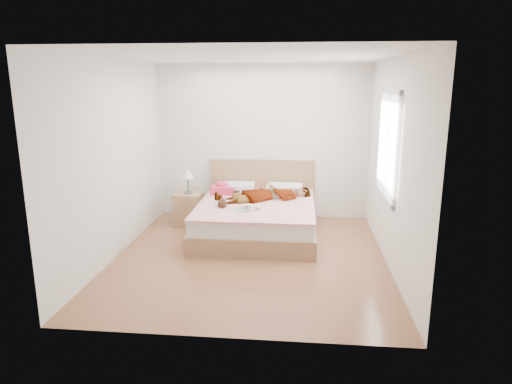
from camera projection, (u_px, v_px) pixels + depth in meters
ground at (250, 257)px, 6.14m from camera, size 4.00×4.00×0.00m
woman at (265, 192)px, 7.14m from camera, size 1.67×1.17×0.22m
hair at (234, 189)px, 7.65m from camera, size 0.45×0.53×0.07m
phone at (237, 182)px, 7.57m from camera, size 0.07×0.09×0.05m
room_shell at (388, 145)px, 5.91m from camera, size 4.00×4.00×4.00m
bed at (257, 216)px, 7.08m from camera, size 1.80×2.08×1.00m
towel at (222, 189)px, 7.50m from camera, size 0.41×0.34×0.20m
magazine at (246, 209)px, 6.55m from camera, size 0.47×0.42×0.02m
coffee_mug at (251, 208)px, 6.47m from camera, size 0.13×0.11×0.10m
plush_toy at (222, 203)px, 6.68m from camera, size 0.14×0.21×0.12m
nightstand at (189, 206)px, 7.48m from camera, size 0.46×0.42×0.94m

